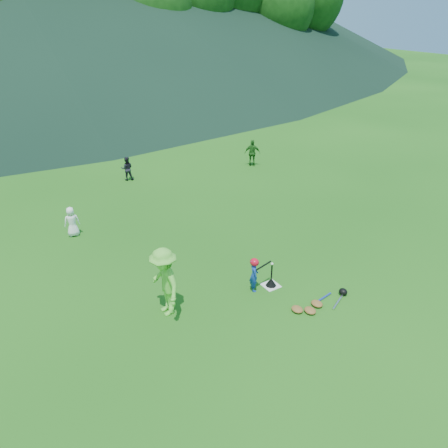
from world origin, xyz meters
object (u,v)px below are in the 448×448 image
at_px(fielder_a, 72,222).
at_px(fielder_b, 127,169).
at_px(batter_child, 254,275).
at_px(batting_tee, 271,282).
at_px(adult_coach, 164,282).
at_px(fielder_c, 252,153).
at_px(home_plate, 271,286).
at_px(equipment_pile, 317,304).

xyz_separation_m(fielder_a, fielder_b, (3.52, 3.99, 0.01)).
relative_size(batter_child, fielder_b, 0.91).
bearing_deg(batting_tee, fielder_b, 92.19).
bearing_deg(batter_child, fielder_a, 52.91).
xyz_separation_m(adult_coach, fielder_c, (8.51, 8.07, -0.30)).
bearing_deg(fielder_c, batting_tee, 93.27).
bearing_deg(fielder_b, adult_coach, 96.11).
distance_m(home_plate, equipment_pile, 1.47).
height_order(fielder_b, batting_tee, fielder_b).
relative_size(batter_child, fielder_c, 0.76).
bearing_deg(batting_tee, equipment_pile, -70.94).
xyz_separation_m(batter_child, adult_coach, (-2.50, 0.40, 0.45)).
height_order(home_plate, batter_child, batter_child).
xyz_separation_m(batter_child, fielder_a, (-3.38, 5.93, 0.03)).
relative_size(adult_coach, fielder_c, 1.45).
bearing_deg(fielder_b, fielder_a, 70.19).
bearing_deg(fielder_c, equipment_pile, 99.18).
height_order(home_plate, batting_tee, batting_tee).
height_order(adult_coach, fielder_b, adult_coach).
bearing_deg(batting_tee, batter_child, 167.48).
xyz_separation_m(adult_coach, fielder_a, (-0.88, 5.52, -0.42)).
distance_m(fielder_a, fielder_b, 5.32).
bearing_deg(home_plate, fielder_b, 92.19).
bearing_deg(adult_coach, fielder_c, 134.73).
distance_m(adult_coach, fielder_c, 11.73).
bearing_deg(fielder_a, batter_child, 127.49).
bearing_deg(home_plate, fielder_a, 122.88).
bearing_deg(equipment_pile, fielder_b, 94.31).
bearing_deg(adult_coach, equipment_pile, 62.74).
bearing_deg(adult_coach, batter_child, 82.11).
bearing_deg(equipment_pile, fielder_c, 63.32).
distance_m(batter_child, adult_coach, 2.57).
xyz_separation_m(home_plate, fielder_a, (-3.91, 6.04, 0.52)).
distance_m(batter_child, fielder_b, 9.92).
xyz_separation_m(fielder_c, batting_tee, (-5.49, -8.59, -0.52)).
bearing_deg(fielder_a, equipment_pile, 128.35).
bearing_deg(batter_child, fielder_c, -12.16).
distance_m(fielder_c, equipment_pile, 11.18).
distance_m(fielder_c, batting_tee, 10.21).
height_order(adult_coach, equipment_pile, adult_coach).
bearing_deg(equipment_pile, batting_tee, 109.06).
relative_size(fielder_a, batting_tee, 1.55).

